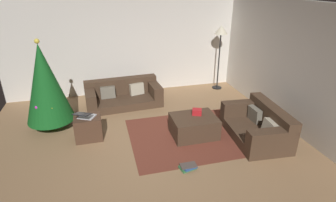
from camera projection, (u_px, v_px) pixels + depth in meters
name	position (u px, v px, depth m)	size (l,w,h in m)	color
ground_plane	(149.00, 150.00, 5.14)	(6.40, 6.40, 0.00)	#93704C
rear_partition	(125.00, 46.00, 7.39)	(6.40, 0.12, 2.60)	silver
corner_partition	(304.00, 71.00, 5.34)	(0.12, 6.40, 2.60)	silver
couch_left	(123.00, 95.00, 6.97)	(1.91, 1.01, 0.62)	#473323
couch_right	(259.00, 126.00, 5.47)	(1.02, 1.57, 0.67)	#473323
ottoman	(194.00, 126.00, 5.55)	(0.90, 0.70, 0.42)	#473323
gift_box	(197.00, 112.00, 5.56)	(0.19, 0.16, 0.11)	red
tv_remote	(196.00, 113.00, 5.60)	(0.05, 0.16, 0.02)	black
christmas_tree	(45.00, 83.00, 5.56)	(0.97, 0.97, 1.92)	brown
side_table	(88.00, 128.00, 5.43)	(0.52, 0.44, 0.48)	#4C3323
laptop	(85.00, 116.00, 5.26)	(0.45, 0.49, 0.17)	silver
book_stack	(188.00, 167.00, 4.60)	(0.30, 0.26, 0.09)	#387A47
corner_lamp	(221.00, 35.00, 7.47)	(0.36, 0.36, 1.83)	black
area_rug	(193.00, 135.00, 5.64)	(2.60, 2.00, 0.01)	brown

